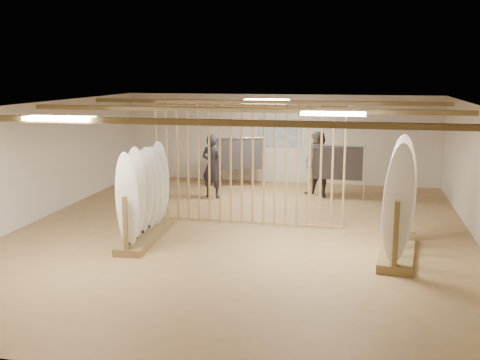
% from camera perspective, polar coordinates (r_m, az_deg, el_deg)
% --- Properties ---
extents(floor, '(12.00, 12.00, 0.00)m').
position_cam_1_polar(floor, '(12.46, 0.00, -5.42)').
color(floor, '#A98352').
rests_on(floor, ground).
extents(ceiling, '(12.00, 12.00, 0.00)m').
position_cam_1_polar(ceiling, '(11.97, 0.00, 7.54)').
color(ceiling, gray).
rests_on(ceiling, ground).
extents(wall_back, '(12.00, 0.00, 12.00)m').
position_cam_1_polar(wall_back, '(17.99, 3.99, 4.22)').
color(wall_back, beige).
rests_on(wall_back, ground).
extents(wall_front, '(12.00, 0.00, 12.00)m').
position_cam_1_polar(wall_front, '(6.56, -11.07, -8.15)').
color(wall_front, beige).
rests_on(wall_front, ground).
extents(wall_left, '(0.00, 12.00, 12.00)m').
position_cam_1_polar(wall_left, '(14.04, -20.39, 1.61)').
color(wall_left, beige).
rests_on(wall_left, ground).
extents(ceiling_slats, '(9.50, 6.12, 0.10)m').
position_cam_1_polar(ceiling_slats, '(11.97, 0.00, 7.16)').
color(ceiling_slats, olive).
rests_on(ceiling_slats, ground).
extents(light_panels, '(1.20, 0.35, 0.06)m').
position_cam_1_polar(light_panels, '(11.97, 0.00, 7.25)').
color(light_panels, white).
rests_on(light_panels, ground).
extents(bamboo_partition, '(4.45, 0.05, 2.78)m').
position_cam_1_polar(bamboo_partition, '(12.91, 0.74, 1.54)').
color(bamboo_partition, tan).
rests_on(bamboo_partition, ground).
extents(poster, '(1.40, 0.03, 0.90)m').
position_cam_1_polar(poster, '(17.94, 3.99, 4.84)').
color(poster, '#3167AD').
rests_on(poster, ground).
extents(rack_left, '(0.70, 2.51, 2.00)m').
position_cam_1_polar(rack_left, '(12.01, -9.63, -2.82)').
color(rack_left, olive).
rests_on(rack_left, floor).
extents(rack_right, '(0.88, 2.40, 2.23)m').
position_cam_1_polar(rack_right, '(11.21, 15.89, -3.70)').
color(rack_right, olive).
rests_on(rack_right, floor).
extents(clothing_rack_a, '(1.43, 0.69, 1.57)m').
position_cam_1_polar(clothing_rack_a, '(17.22, -0.13, 2.67)').
color(clothing_rack_a, silver).
rests_on(clothing_rack_a, floor).
extents(clothing_rack_b, '(1.45, 0.37, 1.56)m').
position_cam_1_polar(clothing_rack_b, '(15.80, 9.93, 1.71)').
color(clothing_rack_b, silver).
rests_on(clothing_rack_b, floor).
extents(shopper_a, '(0.86, 0.69, 2.04)m').
position_cam_1_polar(shopper_a, '(15.75, -2.83, 1.86)').
color(shopper_a, '#242229').
rests_on(shopper_a, floor).
extents(shopper_b, '(1.27, 1.18, 2.10)m').
position_cam_1_polar(shopper_b, '(15.98, 8.02, 2.00)').
color(shopper_b, '#3A362C').
rests_on(shopper_b, floor).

